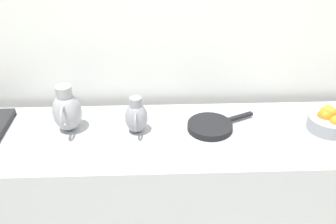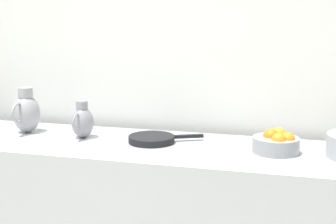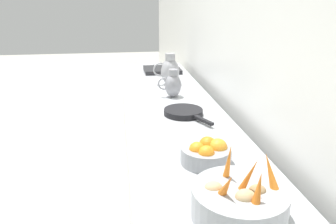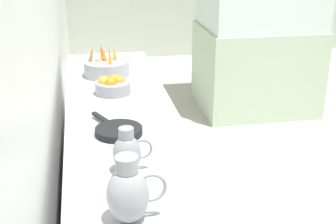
# 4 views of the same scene
# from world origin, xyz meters

# --- Properties ---
(tile_wall_left) EXTENTS (0.10, 8.85, 3.00)m
(tile_wall_left) POSITION_xyz_m (-1.95, 0.65, 1.50)
(tile_wall_left) COLOR white
(tile_wall_left) RESTS_ON ground_plane
(orange_bowl) EXTENTS (0.22, 0.22, 0.11)m
(orange_bowl) POSITION_xyz_m (-1.55, 0.77, 0.95)
(orange_bowl) COLOR gray
(orange_bowl) RESTS_ON prep_counter
(metal_pitcher_tall) EXTENTS (0.21, 0.15, 0.25)m
(metal_pitcher_tall) POSITION_xyz_m (-1.60, -0.59, 1.02)
(metal_pitcher_tall) COLOR #939399
(metal_pitcher_tall) RESTS_ON prep_counter
(metal_pitcher_short) EXTENTS (0.17, 0.12, 0.20)m
(metal_pitcher_short) POSITION_xyz_m (-1.57, -0.24, 1.00)
(metal_pitcher_short) COLOR gray
(metal_pitcher_short) RESTS_ON prep_counter
(skillet_on_counter) EXTENTS (0.24, 0.37, 0.03)m
(skillet_on_counter) POSITION_xyz_m (-1.57, 0.15, 0.92)
(skillet_on_counter) COLOR black
(skillet_on_counter) RESTS_ON prep_counter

